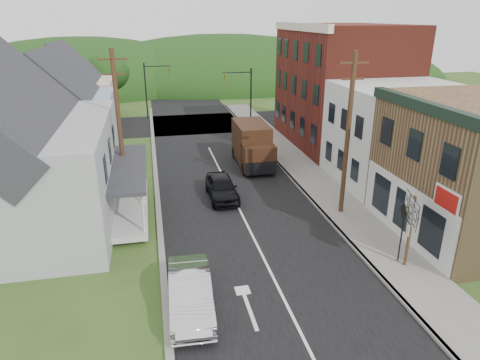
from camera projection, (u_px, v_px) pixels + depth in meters
ground at (262, 255)px, 20.32m from camera, size 120.00×120.00×0.00m
road at (225, 181)px, 29.45m from camera, size 9.00×90.00×0.02m
cross_road at (197, 124)px, 44.97m from camera, size 60.00×9.00×0.02m
sidewalk_right at (316, 183)px, 28.74m from camera, size 2.80×55.00×0.15m
curb_right at (297, 185)px, 28.48m from camera, size 0.20×55.00×0.15m
curb_left at (157, 197)px, 26.71m from camera, size 0.30×55.00×0.12m
storefront_white at (400, 135)px, 28.18m from camera, size 8.00×7.00×6.50m
storefront_red at (341, 87)px, 36.23m from camera, size 8.00×12.00×10.00m
house_gray at (8, 149)px, 21.96m from camera, size 10.20×12.24×8.35m
house_blue at (65, 113)px, 32.39m from camera, size 7.14×8.16×7.28m
house_cream at (76, 94)px, 40.51m from camera, size 7.14×8.16×7.28m
utility_pole_right at (348, 135)px, 22.92m from camera, size 1.60×0.26×9.00m
utility_pole_left at (119, 126)px, 24.70m from camera, size 1.60×0.26×9.00m
traffic_signal_right at (244, 92)px, 41.25m from camera, size 2.87×0.20×6.00m
traffic_signal_left at (152, 84)px, 45.98m from camera, size 2.87×0.20×6.00m
tree_left_d at (107, 73)px, 46.04m from camera, size 4.80×4.80×6.94m
forested_ridge at (177, 84)px, 70.53m from camera, size 90.00×30.00×16.00m
silver_sedan at (190, 293)px, 16.27m from camera, size 1.79×4.63×1.50m
dark_sedan at (222, 188)px, 26.34m from camera, size 1.73×4.24×1.44m
delivery_van at (253, 145)px, 31.91m from camera, size 2.43×5.66×3.14m
route_sign_cluster at (410, 221)px, 18.47m from camera, size 0.65×1.85×3.36m
warning_sign at (403, 224)px, 18.89m from camera, size 0.18×0.79×2.89m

